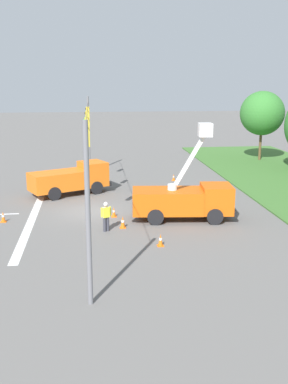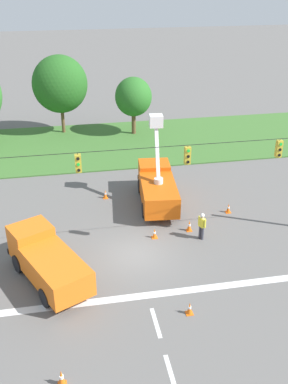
{
  "view_description": "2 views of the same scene",
  "coord_description": "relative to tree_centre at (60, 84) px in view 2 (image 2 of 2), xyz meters",
  "views": [
    {
      "loc": [
        29.27,
        0.19,
        8.55
      ],
      "look_at": [
        2.3,
        3.39,
        1.81
      ],
      "focal_mm": 42.0,
      "sensor_mm": 36.0,
      "label": 1
    },
    {
      "loc": [
        -3.5,
        -21.37,
        15.17
      ],
      "look_at": [
        1.28,
        4.2,
        1.86
      ],
      "focal_mm": 42.0,
      "sensor_mm": 36.0,
      "label": 2
    }
  ],
  "objects": [
    {
      "name": "road_worker",
      "position": [
        7.78,
        -21.06,
        -3.88
      ],
      "size": [
        0.38,
        0.6,
        1.77
      ],
      "color": "#383842",
      "rests_on": "ground"
    },
    {
      "name": "traffic_cone_mid_left",
      "position": [
        -0.9,
        -30.4,
        -4.49
      ],
      "size": [
        0.36,
        0.36,
        0.78
      ],
      "color": "orange",
      "rests_on": "ground"
    },
    {
      "name": "utility_truck_bucket_lift",
      "position": [
        6.07,
        -16.07,
        -3.51
      ],
      "size": [
        2.92,
        6.56,
        6.07
      ],
      "color": "#D6560F",
      "rests_on": "ground"
    },
    {
      "name": "traffic_cone_foreground_right",
      "position": [
        10.55,
        -18.28,
        -4.55
      ],
      "size": [
        0.36,
        0.36,
        0.67
      ],
      "color": "orange",
      "rests_on": "ground"
    },
    {
      "name": "tree_centre",
      "position": [
        0.0,
        0.0,
        0.0
      ],
      "size": [
        5.24,
        4.62,
        7.62
      ],
      "color": "brown",
      "rests_on": "ground"
    },
    {
      "name": "lane_markings",
      "position": [
        3.54,
        -27.16,
        -4.87
      ],
      "size": [
        17.6,
        15.25,
        0.01
      ],
      "color": "silver",
      "rests_on": "ground"
    },
    {
      "name": "tree_east",
      "position": [
        6.8,
        -1.65,
        -1.12
      ],
      "size": [
        3.51,
        3.73,
        5.64
      ],
      "color": "brown",
      "rests_on": "ground"
    },
    {
      "name": "signal_gantry",
      "position": [
        3.52,
        -22.0,
        -0.29
      ],
      "size": [
        26.2,
        0.33,
        7.2
      ],
      "color": "slate",
      "rests_on": "ground"
    },
    {
      "name": "traffic_cone_near_bucket",
      "position": [
        5.26,
        -27.37,
        -4.54
      ],
      "size": [
        0.36,
        0.36,
        0.68
      ],
      "color": "orange",
      "rests_on": "ground"
    },
    {
      "name": "traffic_cone_far_left",
      "position": [
        4.98,
        -20.46,
        -4.56
      ],
      "size": [
        0.36,
        0.36,
        0.65
      ],
      "color": "orange",
      "rests_on": "ground"
    },
    {
      "name": "traffic_cone_foreground_left",
      "position": [
        2.56,
        -14.67,
        -4.55
      ],
      "size": [
        0.36,
        0.36,
        0.66
      ],
      "color": "orange",
      "rests_on": "ground"
    },
    {
      "name": "grass_verge",
      "position": [
        3.54,
        -3.99,
        -4.82
      ],
      "size": [
        56.0,
        12.0,
        0.1
      ],
      "primitive_type": "cube",
      "color": "#3D6B2D",
      "rests_on": "ground"
    },
    {
      "name": "traffic_cone_lane_edge_b",
      "position": [
        7.3,
        -20.06,
        -4.51
      ],
      "size": [
        0.36,
        0.36,
        0.74
      ],
      "color": "orange",
      "rests_on": "ground"
    },
    {
      "name": "ground_plane",
      "position": [
        3.54,
        -21.99,
        -4.87
      ],
      "size": [
        200.0,
        200.0,
        0.0
      ],
      "primitive_type": "plane",
      "color": "#605E5B"
    },
    {
      "name": "utility_truck_support_near",
      "position": [
        -1.44,
        -23.39,
        -3.64
      ],
      "size": [
        4.66,
        6.45,
        2.37
      ],
      "color": "orange",
      "rests_on": "ground"
    }
  ]
}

